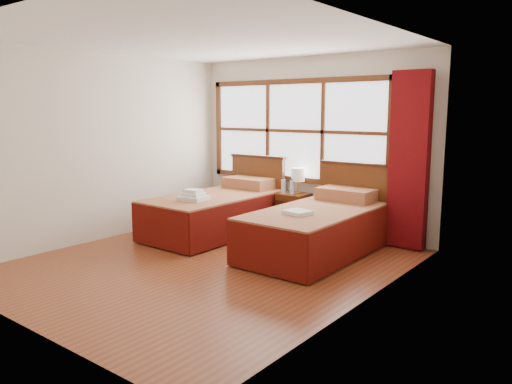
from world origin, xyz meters
The scene contains 15 objects.
floor centered at (0.00, 0.00, 0.00)m, with size 4.50×4.50×0.00m, color brown.
ceiling centered at (0.00, 0.00, 2.60)m, with size 4.50×4.50×0.00m, color white.
wall_back centered at (0.00, 2.25, 1.30)m, with size 4.00×4.00×0.00m, color silver.
wall_left centered at (-2.00, 0.00, 1.30)m, with size 4.50×4.50×0.00m, color silver.
wall_right centered at (2.00, 0.00, 1.30)m, with size 4.50×4.50×0.00m, color silver.
window centered at (-0.25, 2.21, 1.50)m, with size 3.16×0.06×1.56m.
curtain centered at (1.60, 2.11, 1.17)m, with size 0.50×0.16×2.30m, color maroon.
bed_left centered at (-0.91, 1.20, 0.33)m, with size 1.13×2.18×1.10m.
bed_right centered at (0.81, 1.20, 0.33)m, with size 1.12×2.18×1.09m.
nightstand centered at (-0.11, 1.99, 0.29)m, with size 0.43×0.43×0.57m.
towels_left centered at (-0.86, 0.63, 0.65)m, with size 0.40×0.36×0.15m.
towels_right centered at (0.78, 0.74, 0.61)m, with size 0.33×0.30×0.05m.
lamp centered at (-0.06, 2.03, 0.85)m, with size 0.20×0.20×0.39m.
bottle_near centered at (-0.24, 1.91, 0.69)m, with size 0.06×0.06×0.24m.
bottle_far centered at (-0.11, 1.94, 0.68)m, with size 0.06×0.06×0.24m.
Camera 1 is at (3.98, -4.20, 1.83)m, focal length 35.00 mm.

